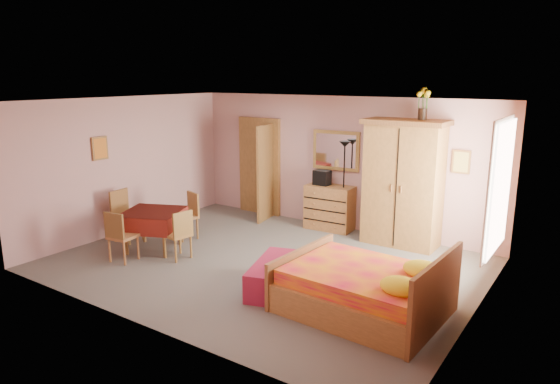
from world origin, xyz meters
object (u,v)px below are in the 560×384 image
Objects in this scene: wardrobe at (403,183)px; bench at (272,275)px; sunflower_vase at (423,104)px; bed at (363,277)px; chest_of_drawers at (330,208)px; floor_lamp at (344,187)px; stereo at (322,178)px; chair_north at (185,216)px; wall_mirror at (336,150)px; dining_table at (153,230)px; chair_south at (123,236)px; chair_west at (128,216)px; chair_east at (177,234)px.

bench is at bearing -105.19° from wardrobe.
sunflower_vase is 3.55m from bed.
chest_of_drawers is 0.53m from floor_lamp.
stereo is 2.74m from chair_north.
wall_mirror is at bearing 169.54° from wardrobe.
dining_table reaches higher than bench.
floor_lamp reaches higher than chair_north.
chair_south is at bearing -135.52° from wardrobe.
chair_north is 0.91× the size of chair_west.
wardrobe is at bearing -5.66° from chest_of_drawers.
chest_of_drawers is at bearing 129.06° from chair_west.
chair_west is (-2.71, -2.71, 0.03)m from chest_of_drawers.
dining_table is 0.66m from chair_east.
floor_lamp reaches higher than stereo.
stereo reaches higher than dining_table.
bed is at bearing -59.63° from wall_mirror.
sunflower_vase is at bearing -0.76° from floor_lamp.
chair_north is at bearing 81.65° from chair_south.
bed is (1.77, -2.90, -0.42)m from floor_lamp.
chair_west is (-3.40, 0.26, 0.27)m from bench.
chair_south is at bearing 141.73° from chair_east.
stereo reaches higher than chest_of_drawers.
chair_west is at bearing 128.76° from chair_south.
stereo reaches higher than bench.
sunflower_vase is at bearing -133.94° from chair_north.
stereo reaches higher than chair_south.
wall_mirror is at bearing 126.68° from bed.
floor_lamp reaches higher than chair_west.
wardrobe reaches higher than chair_north.
floor_lamp reaches higher than dining_table.
bed is at bearing 82.03° from chair_west.
chair_west is at bearing -148.68° from sunflower_vase.
wardrobe is (1.49, -0.28, -0.43)m from wall_mirror.
wall_mirror is at bearing 51.19° from stereo.
wall_mirror reaches higher than bench.
chest_of_drawers is 2.80m from chair_north.
chest_of_drawers is 2.71m from sunflower_vase.
bench is 1.42× the size of chair_south.
floor_lamp is 3.42m from bed.
chair_south is at bearing -88.88° from dining_table.
bench is at bearing -173.12° from bed.
chest_of_drawers is 3.95m from chair_south.
dining_table is (-2.26, -2.79, -0.54)m from floor_lamp.
sunflower_vase is (0.25, 0.07, 1.39)m from wardrobe.
wall_mirror is 0.55× the size of floor_lamp.
bed is at bearing -81.33° from chair_east.
stereo is (-0.18, -0.01, 0.58)m from chest_of_drawers.
floor_lamp is 0.88× the size of bed.
chest_of_drawers reaches higher than bench.
wall_mirror is 0.81× the size of bench.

